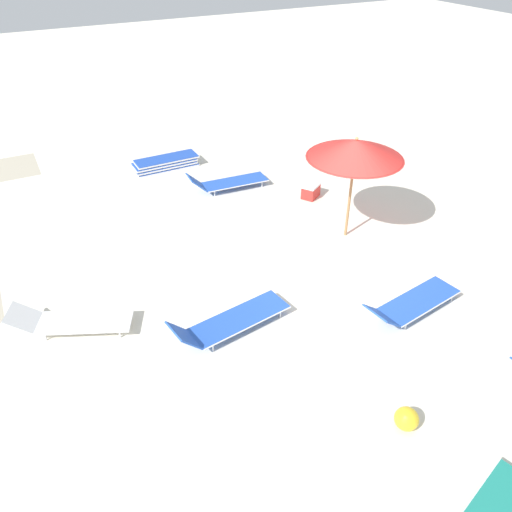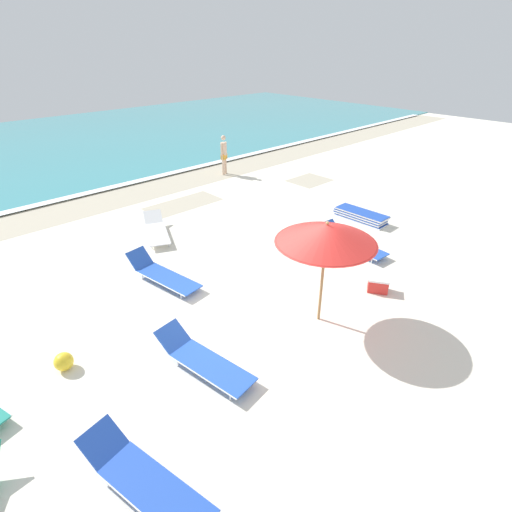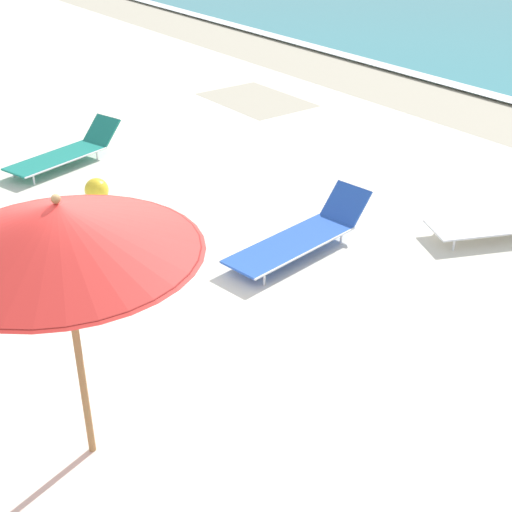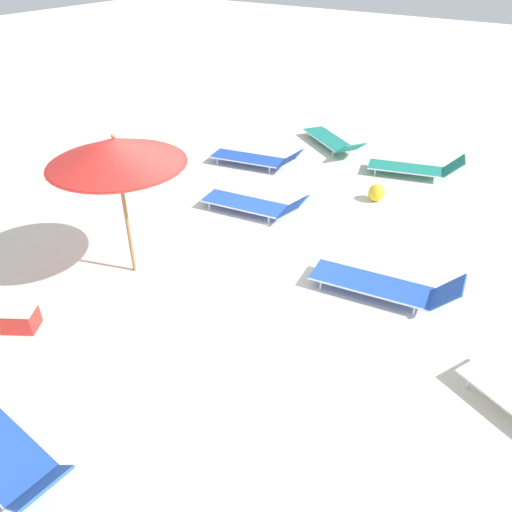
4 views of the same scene
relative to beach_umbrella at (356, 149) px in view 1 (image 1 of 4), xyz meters
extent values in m
cube|color=silver|center=(-1.05, 1.05, -2.19)|extent=(60.00, 60.00, 0.16)
cube|color=#B8AE96|center=(7.53, 6.56, -2.11)|extent=(1.72, 1.46, 0.00)
cylinder|color=#9E7547|center=(0.00, 0.00, -1.05)|extent=(0.06, 0.06, 2.12)
cone|color=red|center=(0.00, 0.00, 0.01)|extent=(2.07, 2.07, 0.39)
cylinder|color=#A4221E|center=(0.00, 0.00, -0.18)|extent=(2.01, 2.01, 0.01)
sphere|color=#9E7547|center=(0.00, 0.00, 0.24)|extent=(0.07, 0.07, 0.07)
cube|color=blue|center=(5.42, 2.50, -2.06)|extent=(0.62, 1.81, 0.03)
cube|color=silver|center=(5.42, 2.50, -2.09)|extent=(0.63, 1.84, 0.04)
cube|color=blue|center=(5.42, 2.55, -1.97)|extent=(0.62, 1.81, 0.03)
cube|color=silver|center=(5.42, 2.55, -2.00)|extent=(0.63, 1.84, 0.04)
cube|color=blue|center=(5.42, 2.54, -1.89)|extent=(0.62, 1.81, 0.03)
cube|color=silver|center=(5.42, 2.54, -1.92)|extent=(0.63, 1.84, 0.04)
cube|color=blue|center=(5.42, 2.48, -1.80)|extent=(0.62, 1.81, 0.03)
cube|color=silver|center=(5.42, 2.48, -1.83)|extent=(0.63, 1.84, 0.04)
cube|color=blue|center=(3.37, 1.24, -1.94)|extent=(0.72, 1.79, 0.03)
cylinder|color=silver|center=(3.07, 1.26, -1.94)|extent=(0.15, 1.75, 0.03)
cylinder|color=silver|center=(3.67, 1.22, -1.94)|extent=(0.15, 1.75, 0.03)
cube|color=blue|center=(3.44, 2.32, -1.75)|extent=(0.60, 0.46, 0.40)
cylinder|color=silver|center=(3.07, 0.58, -2.03)|extent=(0.03, 0.03, 0.16)
cylinder|color=silver|center=(3.57, 0.54, -2.03)|extent=(0.03, 0.03, 0.16)
cylinder|color=silver|center=(3.16, 1.94, -2.03)|extent=(0.03, 0.03, 0.16)
cylinder|color=silver|center=(3.67, 1.91, -2.03)|extent=(0.03, 0.03, 0.16)
cube|color=blue|center=(-1.65, 3.53, -1.94)|extent=(0.87, 1.95, 0.03)
cylinder|color=silver|center=(-1.95, 3.49, -1.94)|extent=(0.31, 1.86, 0.03)
cylinder|color=silver|center=(-1.36, 3.58, -1.94)|extent=(0.31, 1.86, 0.03)
cube|color=blue|center=(-1.82, 4.65, -1.73)|extent=(0.63, 0.48, 0.42)
cylinder|color=silver|center=(-1.80, 2.77, -2.03)|extent=(0.03, 0.03, 0.16)
cylinder|color=silver|center=(-1.29, 2.85, -2.03)|extent=(0.03, 0.03, 0.16)
cylinder|color=silver|center=(-2.02, 4.22, -2.03)|extent=(0.03, 0.03, 0.16)
cylinder|color=silver|center=(-1.51, 4.30, -2.03)|extent=(0.03, 0.03, 0.16)
cube|color=blue|center=(-2.76, 0.30, -1.94)|extent=(0.84, 1.78, 0.03)
cylinder|color=silver|center=(-3.06, 0.26, -1.94)|extent=(0.28, 1.70, 0.03)
cylinder|color=silver|center=(-2.46, 0.35, -1.94)|extent=(0.28, 1.70, 0.03)
cube|color=blue|center=(-2.92, 1.36, -1.77)|extent=(0.64, 0.53, 0.36)
cylinder|color=silver|center=(-2.92, -0.39, -2.03)|extent=(0.03, 0.03, 0.16)
cylinder|color=silver|center=(-2.41, -0.32, -2.03)|extent=(0.03, 0.03, 0.16)
cylinder|color=silver|center=(-3.11, 0.93, -2.03)|extent=(0.03, 0.03, 0.16)
cylinder|color=silver|center=(-2.61, 1.00, -2.03)|extent=(0.03, 0.03, 0.16)
cylinder|color=silver|center=(-6.04, 2.47, -1.94)|extent=(0.50, 1.63, 0.03)
cylinder|color=silver|center=(-5.89, 1.82, -2.03)|extent=(0.03, 0.03, 0.16)
cube|color=white|center=(-0.47, 6.03, -1.94)|extent=(1.23, 1.75, 0.03)
cylinder|color=silver|center=(-0.74, 6.16, -1.94)|extent=(0.71, 1.52, 0.03)
cylinder|color=silver|center=(-0.20, 5.91, -1.94)|extent=(0.71, 1.52, 0.03)
cube|color=white|center=(-0.03, 7.00, -1.79)|extent=(0.72, 0.68, 0.32)
cylinder|color=silver|center=(-0.97, 5.55, -2.03)|extent=(0.03, 0.03, 0.16)
cylinder|color=silver|center=(-0.50, 5.34, -2.03)|extent=(0.03, 0.03, 0.16)
cylinder|color=silver|center=(-0.44, 6.72, -2.03)|extent=(0.03, 0.03, 0.16)
cylinder|color=silver|center=(0.03, 6.51, -2.03)|extent=(0.03, 0.03, 0.16)
sphere|color=yellow|center=(-4.72, 2.34, -1.93)|extent=(0.35, 0.35, 0.35)
cube|color=red|center=(1.96, -0.29, -1.95)|extent=(0.54, 0.59, 0.32)
cube|color=white|center=(1.96, -0.29, -1.77)|extent=(0.56, 0.61, 0.05)
camera|label=1|loc=(-7.78, 6.38, 4.09)|focal=35.00mm
camera|label=2|loc=(-5.96, -4.26, 3.42)|focal=28.00mm
camera|label=3|loc=(4.48, -1.62, 2.28)|focal=50.00mm
camera|label=4|loc=(4.56, 5.58, 2.72)|focal=35.00mm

